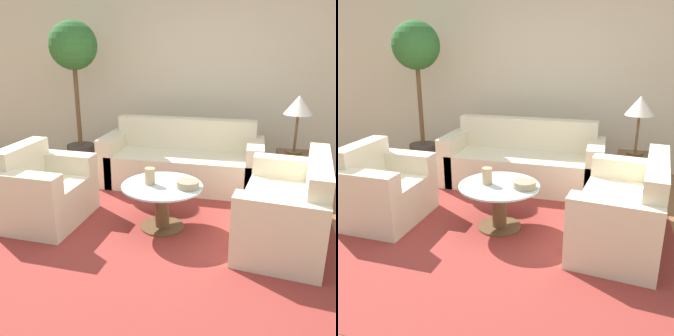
% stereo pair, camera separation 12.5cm
% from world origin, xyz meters
% --- Properties ---
extents(ground_plane, '(14.00, 14.00, 0.00)m').
position_xyz_m(ground_plane, '(0.00, 0.00, 0.00)').
color(ground_plane, '#8E603D').
extents(wall_back, '(10.00, 0.06, 2.60)m').
position_xyz_m(wall_back, '(0.00, 2.80, 1.30)').
color(wall_back, beige).
rests_on(wall_back, ground_plane).
extents(rug, '(3.36, 3.38, 0.01)m').
position_xyz_m(rug, '(-0.02, 0.58, 0.00)').
color(rug, maroon).
rests_on(rug, ground_plane).
extents(sofa_main, '(2.02, 0.77, 0.83)m').
position_xyz_m(sofa_main, '(-0.07, 1.84, 0.29)').
color(sofa_main, beige).
rests_on(sofa_main, ground_plane).
extents(armchair, '(0.73, 0.93, 0.80)m').
position_xyz_m(armchair, '(-1.26, 0.46, 0.29)').
color(armchair, beige).
rests_on(armchair, ground_plane).
extents(loveseat, '(0.89, 1.44, 0.82)m').
position_xyz_m(loveseat, '(1.19, 0.62, 0.29)').
color(loveseat, beige).
rests_on(loveseat, ground_plane).
extents(coffee_table, '(0.80, 0.80, 0.46)m').
position_xyz_m(coffee_table, '(-0.02, 0.58, 0.29)').
color(coffee_table, brown).
rests_on(coffee_table, ground_plane).
extents(side_table, '(0.38, 0.38, 0.53)m').
position_xyz_m(side_table, '(1.29, 1.78, 0.26)').
color(side_table, brown).
rests_on(side_table, ground_plane).
extents(table_lamp, '(0.32, 0.32, 0.68)m').
position_xyz_m(table_lamp, '(1.29, 1.78, 1.08)').
color(table_lamp, brown).
rests_on(table_lamp, side_table).
extents(potted_plant, '(0.64, 0.64, 2.06)m').
position_xyz_m(potted_plant, '(-1.62, 2.08, 1.46)').
color(potted_plant, '#3D3833').
rests_on(potted_plant, ground_plane).
extents(vase, '(0.10, 0.10, 0.16)m').
position_xyz_m(vase, '(-0.14, 0.57, 0.54)').
color(vase, tan).
rests_on(vase, coffee_table).
extents(bowl, '(0.22, 0.22, 0.07)m').
position_xyz_m(bowl, '(0.23, 0.56, 0.49)').
color(bowl, gray).
rests_on(bowl, coffee_table).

